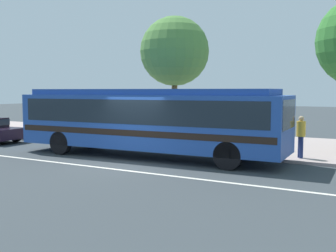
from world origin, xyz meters
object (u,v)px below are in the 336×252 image
at_px(street_tree_near_stop, 175,52).
at_px(pedestrian_walking_along_curb, 301,134).
at_px(transit_bus, 147,118).
at_px(pedestrian_waiting_near_sign, 248,128).

bearing_deg(street_tree_near_stop, pedestrian_walking_along_curb, -17.16).
relative_size(transit_bus, street_tree_near_stop, 1.80).
distance_m(transit_bus, pedestrian_walking_along_curb, 6.11).
distance_m(pedestrian_waiting_near_sign, street_tree_near_stop, 5.78).
relative_size(pedestrian_waiting_near_sign, street_tree_near_stop, 0.26).
distance_m(transit_bus, street_tree_near_stop, 5.26).
bearing_deg(transit_bus, street_tree_near_stop, 103.17).
bearing_deg(pedestrian_waiting_near_sign, street_tree_near_stop, 163.43).
bearing_deg(pedestrian_waiting_near_sign, transit_bus, -139.49).
distance_m(pedestrian_waiting_near_sign, pedestrian_walking_along_curb, 2.48).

